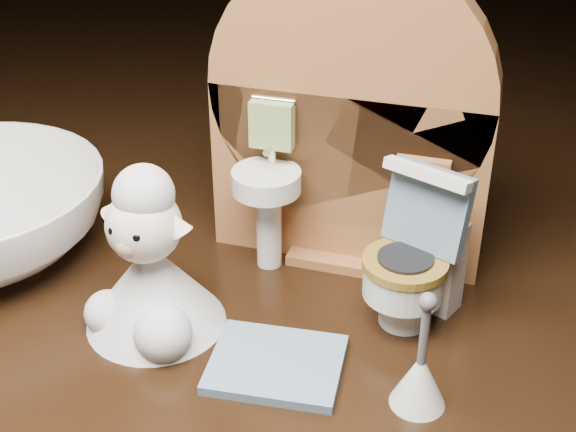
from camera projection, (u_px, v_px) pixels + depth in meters
name	position (u px, v px, depth m)	size (l,w,h in m)	color
backdrop_panel	(347.00, 134.00, 0.36)	(0.13, 0.05, 0.15)	#9D6134
toy_toilet	(416.00, 265.00, 0.34)	(0.04, 0.05, 0.07)	white
bath_mat	(276.00, 364.00, 0.32)	(0.05, 0.04, 0.00)	slate
toilet_brush	(420.00, 376.00, 0.30)	(0.02, 0.02, 0.05)	white
plush_lamb	(150.00, 273.00, 0.34)	(0.06, 0.06, 0.08)	silver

